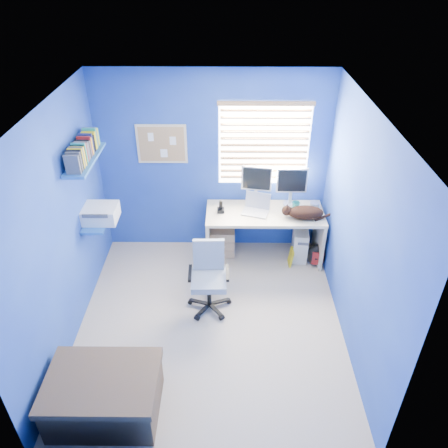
{
  "coord_description": "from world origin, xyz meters",
  "views": [
    {
      "loc": [
        0.19,
        -3.6,
        3.74
      ],
      "look_at": [
        0.15,
        0.65,
        0.95
      ],
      "focal_mm": 35.0,
      "sensor_mm": 36.0,
      "label": 1
    }
  ],
  "objects_px": {
    "desk": "(264,235)",
    "office_chair": "(209,285)",
    "cat": "(306,213)",
    "tower_pc": "(300,242)",
    "laptop": "(256,205)"
  },
  "relations": [
    {
      "from": "desk",
      "to": "cat",
      "type": "height_order",
      "value": "cat"
    },
    {
      "from": "desk",
      "to": "cat",
      "type": "relative_size",
      "value": 3.37
    },
    {
      "from": "cat",
      "to": "desk",
      "type": "bearing_deg",
      "value": 170.82
    },
    {
      "from": "laptop",
      "to": "cat",
      "type": "height_order",
      "value": "laptop"
    },
    {
      "from": "laptop",
      "to": "desk",
      "type": "bearing_deg",
      "value": 23.45
    },
    {
      "from": "laptop",
      "to": "tower_pc",
      "type": "height_order",
      "value": "laptop"
    },
    {
      "from": "cat",
      "to": "tower_pc",
      "type": "relative_size",
      "value": 1.01
    },
    {
      "from": "desk",
      "to": "cat",
      "type": "xyz_separation_m",
      "value": [
        0.5,
        -0.13,
        0.45
      ]
    },
    {
      "from": "tower_pc",
      "to": "laptop",
      "type": "bearing_deg",
      "value": -169.25
    },
    {
      "from": "cat",
      "to": "office_chair",
      "type": "xyz_separation_m",
      "value": [
        -1.21,
        -0.82,
        -0.5
      ]
    },
    {
      "from": "laptop",
      "to": "tower_pc",
      "type": "xyz_separation_m",
      "value": [
        0.64,
        0.06,
        -0.62
      ]
    },
    {
      "from": "desk",
      "to": "office_chair",
      "type": "xyz_separation_m",
      "value": [
        -0.7,
        -0.96,
        -0.05
      ]
    },
    {
      "from": "desk",
      "to": "laptop",
      "type": "xyz_separation_m",
      "value": [
        -0.13,
        -0.01,
        0.48
      ]
    },
    {
      "from": "laptop",
      "to": "office_chair",
      "type": "relative_size",
      "value": 0.39
    },
    {
      "from": "cat",
      "to": "office_chair",
      "type": "distance_m",
      "value": 1.55
    }
  ]
}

